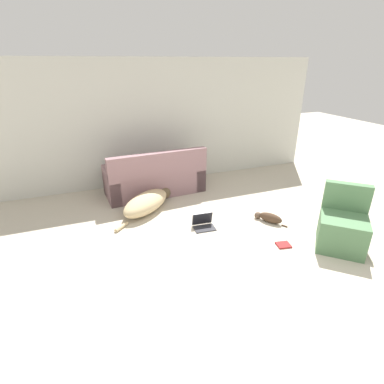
{
  "coord_description": "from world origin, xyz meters",
  "views": [
    {
      "loc": [
        -1.75,
        -2.42,
        2.43
      ],
      "look_at": [
        -0.19,
        1.66,
        0.51
      ],
      "focal_mm": 28.0,
      "sensor_mm": 36.0,
      "label": 1
    }
  ],
  "objects_px": {
    "book_red": "(283,245)",
    "side_chair": "(342,227)",
    "laptop_open": "(203,223)",
    "couch": "(155,179)",
    "dog": "(147,202)",
    "cat": "(269,218)"
  },
  "relations": [
    {
      "from": "couch",
      "to": "dog",
      "type": "relative_size",
      "value": 1.56
    },
    {
      "from": "couch",
      "to": "book_red",
      "type": "distance_m",
      "value": 2.78
    },
    {
      "from": "dog",
      "to": "laptop_open",
      "type": "xyz_separation_m",
      "value": [
        0.69,
        -0.88,
        -0.08
      ]
    },
    {
      "from": "cat",
      "to": "laptop_open",
      "type": "height_order",
      "value": "laptop_open"
    },
    {
      "from": "side_chair",
      "to": "cat",
      "type": "bearing_deg",
      "value": 163.12
    },
    {
      "from": "laptop_open",
      "to": "side_chair",
      "type": "distance_m",
      "value": 2.0
    },
    {
      "from": "dog",
      "to": "side_chair",
      "type": "relative_size",
      "value": 1.42
    },
    {
      "from": "side_chair",
      "to": "book_red",
      "type": "bearing_deg",
      "value": -156.77
    },
    {
      "from": "side_chair",
      "to": "couch",
      "type": "bearing_deg",
      "value": 168.92
    },
    {
      "from": "couch",
      "to": "cat",
      "type": "distance_m",
      "value": 2.32
    },
    {
      "from": "cat",
      "to": "side_chair",
      "type": "bearing_deg",
      "value": 177.44
    },
    {
      "from": "book_red",
      "to": "side_chair",
      "type": "xyz_separation_m",
      "value": [
        0.74,
        -0.27,
        0.29
      ]
    },
    {
      "from": "book_red",
      "to": "side_chair",
      "type": "relative_size",
      "value": 0.25
    },
    {
      "from": "dog",
      "to": "side_chair",
      "type": "distance_m",
      "value": 3.09
    },
    {
      "from": "cat",
      "to": "side_chair",
      "type": "height_order",
      "value": "side_chair"
    },
    {
      "from": "laptop_open",
      "to": "book_red",
      "type": "distance_m",
      "value": 1.25
    },
    {
      "from": "dog",
      "to": "couch",
      "type": "bearing_deg",
      "value": 22.83
    },
    {
      "from": "cat",
      "to": "book_red",
      "type": "xyz_separation_m",
      "value": [
        -0.2,
        -0.67,
        -0.06
      ]
    },
    {
      "from": "couch",
      "to": "side_chair",
      "type": "distance_m",
      "value": 3.38
    },
    {
      "from": "dog",
      "to": "laptop_open",
      "type": "height_order",
      "value": "dog"
    },
    {
      "from": "couch",
      "to": "cat",
      "type": "relative_size",
      "value": 3.74
    },
    {
      "from": "dog",
      "to": "side_chair",
      "type": "height_order",
      "value": "side_chair"
    }
  ]
}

